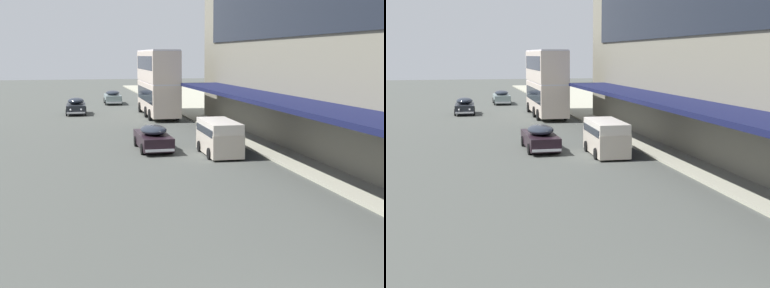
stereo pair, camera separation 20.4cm
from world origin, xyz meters
TOP-DOWN VIEW (x-y plane):
  - transit_bus_kerbside_front at (3.79, 41.10)m, footprint 2.83×10.95m
  - sedan_lead_near at (0.36, 23.35)m, footprint 1.90×4.97m
  - sedan_second_mid at (-3.57, 44.44)m, footprint 2.02×4.41m
  - sedan_far_back at (0.88, 54.70)m, footprint 2.01×5.02m
  - vw_van at (3.75, 20.99)m, footprint 2.01×4.60m

SIDE VIEW (x-z plane):
  - sedan_lead_near at x=0.36m, z-range -0.01..1.52m
  - sedan_second_mid at x=-3.57m, z-range -0.02..1.58m
  - sedan_far_back at x=0.88m, z-range -0.01..1.59m
  - vw_van at x=3.75m, z-range 0.12..2.08m
  - transit_bus_kerbside_front at x=3.79m, z-range 0.24..6.33m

